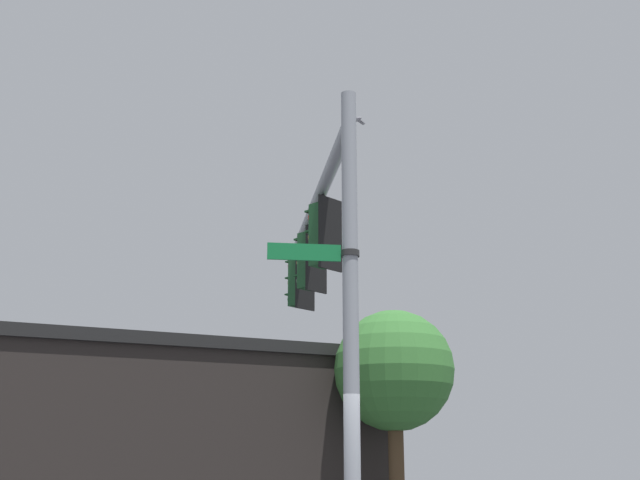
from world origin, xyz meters
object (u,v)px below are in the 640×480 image
object	(u,v)px
traffic_light_mid_inner	(309,261)
bird_flying	(357,119)
street_name_sign	(324,253)
traffic_light_nearest_pole	(322,235)
traffic_light_mid_outer	(298,281)

from	to	relation	value
traffic_light_mid_inner	bird_flying	xyz separation A→B (m)	(0.25, -1.00, 2.62)
traffic_light_mid_inner	bird_flying	distance (m)	2.82
street_name_sign	traffic_light_nearest_pole	bearing A→B (deg)	43.75
traffic_light_mid_outer	traffic_light_nearest_pole	bearing A→B (deg)	-128.94
traffic_light_mid_inner	traffic_light_nearest_pole	bearing A→B (deg)	-128.94
traffic_light_nearest_pole	street_name_sign	distance (m)	2.81
street_name_sign	bird_flying	xyz separation A→B (m)	(3.26, 2.19, 3.61)
traffic_light_mid_inner	bird_flying	size ratio (longest dim) A/B	3.21
traffic_light_mid_inner	street_name_sign	world-z (taller)	traffic_light_mid_inner
traffic_light_nearest_pole	traffic_light_mid_inner	distance (m)	1.76
traffic_light_mid_inner	street_name_sign	xyz separation A→B (m)	(-3.01, -3.19, -0.98)
traffic_light_mid_outer	bird_flying	bearing A→B (deg)	-109.81
traffic_light_nearest_pole	traffic_light_mid_inner	world-z (taller)	same
traffic_light_mid_inner	traffic_light_mid_outer	world-z (taller)	same
traffic_light_nearest_pole	traffic_light_mid_inner	size ratio (longest dim) A/B	1.00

